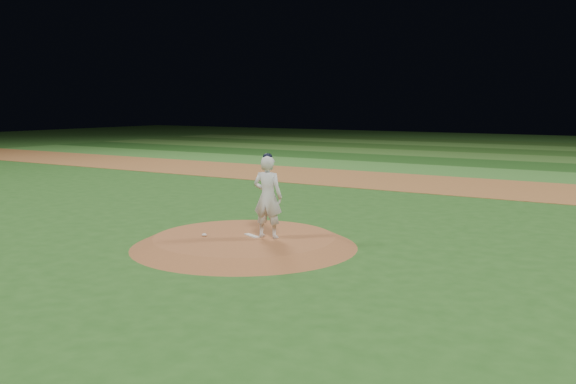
{
  "coord_description": "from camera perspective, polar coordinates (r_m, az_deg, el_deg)",
  "views": [
    {
      "loc": [
        9.02,
        -12.38,
        3.49
      ],
      "look_at": [
        0.0,
        2.0,
        1.1
      ],
      "focal_mm": 40.0,
      "sensor_mm": 36.0,
      "label": 1
    }
  ],
  "objects": [
    {
      "name": "outfield_stripe_2",
      "position": [
        42.98,
        19.91,
        2.88
      ],
      "size": [
        70.0,
        5.0,
        0.02
      ],
      "primitive_type": "cube",
      "color": "#396926",
      "rests_on": "ground"
    },
    {
      "name": "infield_dirt_band",
      "position": [
        28.1,
        13.12,
        0.68
      ],
      "size": [
        70.0,
        6.0,
        0.02
      ],
      "primitive_type": "cube",
      "color": "#9A5F2F",
      "rests_on": "ground"
    },
    {
      "name": "rosin_bag",
      "position": [
        15.76,
        -7.45,
        -3.79
      ],
      "size": [
        0.12,
        0.12,
        0.07
      ],
      "primitive_type": "ellipsoid",
      "color": "silver",
      "rests_on": "pitchers_mound"
    },
    {
      "name": "pitching_rubber",
      "position": [
        15.65,
        -3.24,
        -3.9
      ],
      "size": [
        0.53,
        0.34,
        0.03
      ],
      "primitive_type": "cube",
      "rotation": [
        0.0,
        0.0,
        -0.43
      ],
      "color": "silver",
      "rests_on": "pitchers_mound"
    },
    {
      "name": "pitcher_on_mound",
      "position": [
        15.3,
        -1.81,
        -0.4
      ],
      "size": [
        0.8,
        0.6,
        2.04
      ],
      "color": "silver",
      "rests_on": "pitchers_mound"
    },
    {
      "name": "outfield_stripe_1",
      "position": [
        38.13,
        18.3,
        2.36
      ],
      "size": [
        70.0,
        5.0,
        0.02
      ],
      "primitive_type": "cube",
      "color": "#1D4917",
      "rests_on": "ground"
    },
    {
      "name": "outfield_stripe_5",
      "position": [
        57.7,
        23.11,
        3.91
      ],
      "size": [
        70.0,
        5.0,
        0.02
      ],
      "primitive_type": "cube",
      "color": "#254D18",
      "rests_on": "ground"
    },
    {
      "name": "outfield_stripe_4",
      "position": [
        52.77,
        22.24,
        3.63
      ],
      "size": [
        70.0,
        5.0,
        0.02
      ],
      "primitive_type": "cube",
      "color": "#3D7028",
      "rests_on": "ground"
    },
    {
      "name": "outfield_stripe_0",
      "position": [
        33.31,
        16.22,
        1.69
      ],
      "size": [
        70.0,
        5.0,
        0.02
      ],
      "primitive_type": "cube",
      "color": "#39762B",
      "rests_on": "ground"
    },
    {
      "name": "ground",
      "position": [
        15.71,
        -3.89,
        -4.84
      ],
      "size": [
        120.0,
        120.0,
        0.0
      ],
      "primitive_type": "plane",
      "color": "#25551B",
      "rests_on": "ground"
    },
    {
      "name": "outfield_stripe_3",
      "position": [
        47.87,
        21.19,
        3.3
      ],
      "size": [
        70.0,
        5.0,
        0.02
      ],
      "primitive_type": "cube",
      "color": "#234D18",
      "rests_on": "ground"
    },
    {
      "name": "pitchers_mound",
      "position": [
        15.68,
        -3.9,
        -4.39
      ],
      "size": [
        5.5,
        5.5,
        0.25
      ],
      "primitive_type": "cone",
      "color": "#98562F",
      "rests_on": "ground"
    }
  ]
}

